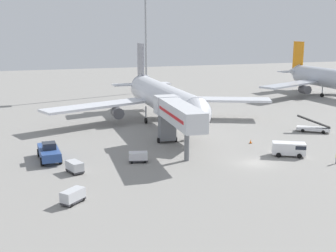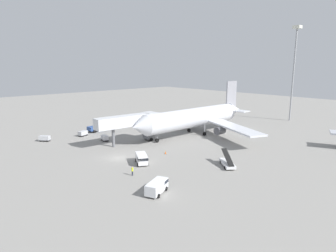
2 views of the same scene
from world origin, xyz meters
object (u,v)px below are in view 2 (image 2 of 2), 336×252
Objects in this scene: airplane_at_gate at (195,117)px; apron_light_mast at (295,58)px; baggage_cart_near_right at (83,133)px; ground_crew_worker_foreground at (132,171)px; service_van_rear_left at (157,186)px; baggage_cart_mid_right at (45,138)px; safety_cone_alpha at (165,152)px; belt_loader_truck at (227,162)px; pushback_tug at (99,127)px; jet_bridge at (131,122)px; service_van_mid_center at (142,158)px; baggage_cart_rear_right at (105,138)px.

apron_light_mast is at bearing 78.14° from airplane_at_gate.
ground_crew_worker_foreground is at bearing -12.33° from baggage_cart_near_right.
baggage_cart_mid_right is at bearing -178.55° from service_van_rear_left.
airplane_at_gate is 21.39m from safety_cone_alpha.
ground_crew_worker_foreground is at bearing -117.30° from belt_loader_truck.
pushback_tug is 45.03m from belt_loader_truck.
belt_loader_truck is (22.68, -15.61, -4.16)m from airplane_at_gate.
jet_bridge is 17.12m from baggage_cart_near_right.
baggage_cart_mid_right is 0.99× the size of baggage_cart_near_right.
airplane_at_gate is 9.11× the size of service_van_rear_left.
baggage_cart_near_right is at bearing -168.40° from safety_cone_alpha.
pushback_tug is at bearing 164.75° from service_van_mid_center.
service_van_rear_left reaches higher than baggage_cart_mid_right.
belt_loader_truck is 1.12× the size of service_van_rear_left.
apron_light_mast is (12.69, 60.23, 16.25)m from jet_bridge.
pushback_tug is 1.41× the size of service_van_rear_left.
service_van_mid_center reaches higher than safety_cone_alpha.
service_van_rear_left is (26.82, -14.38, -4.41)m from jet_bridge.
jet_bridge is 5.93× the size of baggage_cart_near_right.
baggage_cart_near_right is 1.71× the size of ground_crew_worker_foreground.
baggage_cart_near_right is at bearing 168.16° from service_van_rear_left.
apron_light_mast is (-14.10, 56.46, 21.02)m from belt_loader_truck.
baggage_cart_mid_right is at bearing -85.88° from pushback_tug.
airplane_at_gate is 25.86m from baggage_cart_rear_right.
ground_crew_worker_foreground reaches higher than baggage_cart_near_right.
belt_loader_truck is 2.03× the size of baggage_cart_rear_right.
baggage_cart_rear_right is (-21.12, 4.03, -0.34)m from service_van_mid_center.
baggage_cart_near_right reaches higher than baggage_cart_rear_right.
ground_crew_worker_foreground reaches higher than baggage_cart_mid_right.
apron_light_mast is at bearing 73.03° from baggage_cart_rear_right.
ground_crew_worker_foreground is (33.73, -7.37, 0.08)m from baggage_cart_near_right.
baggage_cart_rear_right is 19.79m from safety_cone_alpha.
baggage_cart_near_right is (-15.52, -5.50, -4.70)m from jet_bridge.
airplane_at_gate is 6.46× the size of pushback_tug.
ground_crew_worker_foreground is (25.03, -9.17, 0.10)m from baggage_cart_rear_right.
safety_cone_alpha is at bearing 113.27° from ground_crew_worker_foreground.
pushback_tug is (-18.15, 1.12, -4.32)m from jet_bridge.
service_van_mid_center reaches higher than baggage_cart_near_right.
safety_cone_alpha is (-5.65, 13.14, -0.56)m from ground_crew_worker_foreground.
ground_crew_worker_foreground is 14.31m from safety_cone_alpha.
airplane_at_gate reaches higher than service_van_rear_left.
apron_light_mast reaches higher than pushback_tug.
apron_light_mast reaches higher than service_van_mid_center.
baggage_cart_rear_right is 26.66m from ground_crew_worker_foreground.
pushback_tug is 38.96m from ground_crew_worker_foreground.
ground_crew_worker_foreground is (-8.60, 1.50, -0.22)m from service_van_rear_left.
jet_bridge is at bearing 19.50° from baggage_cart_near_right.
belt_loader_truck is 18.72m from ground_crew_worker_foreground.
baggage_cart_near_right is (1.44, 9.98, -0.01)m from baggage_cart_mid_right.
service_van_mid_center is at bearing -137.40° from belt_loader_truck.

